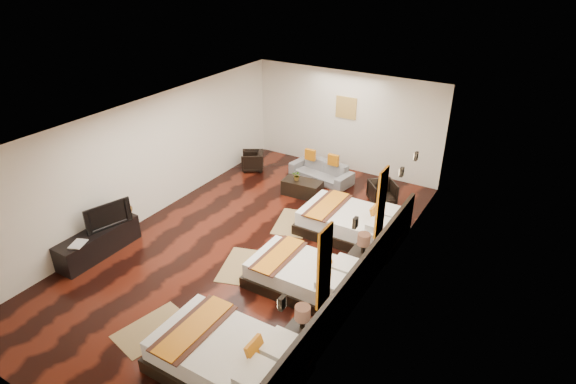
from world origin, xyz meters
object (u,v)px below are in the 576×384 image
Objects in this scene: bed_near at (228,357)px; bed_mid at (305,275)px; coffee_table at (302,188)px; book at (72,244)px; figurine at (125,208)px; nightstand_a at (302,336)px; armchair_left at (252,161)px; nightstand_b at (362,260)px; sofa at (321,171)px; armchair_right at (382,192)px; tv_console at (99,242)px; tv at (106,214)px; table_plant at (297,176)px; bed_far at (352,223)px.

bed_mid is at bearing 90.07° from bed_near.
book is at bearing -114.79° from coffee_table.
figurine is at bearing -122.38° from coffee_table.
figurine reaches higher than book.
armchair_left is at bearing 131.17° from nightstand_a.
sofa is at bearing 128.15° from nightstand_b.
armchair_right is at bearing 89.75° from bed_near.
nightstand_a reaches higher than bed_mid.
armchair_right reaches higher than coffee_table.
tv_console is 5.03m from coffee_table.
figurine reaches higher than bed_mid.
tv_console is 0.62m from tv.
nightstand_b is 0.91× the size of coffee_table.
armchair_right is at bearing 50.52° from tv_console.
table_plant is (-0.14, -1.08, 0.27)m from sofa.
nightstand_b is at bearing 15.53° from figurine.
bed_near is 1.18m from nightstand_a.
coffee_table is at bearing -11.96° from tv.
bed_far is at bearing -36.62° from tv.
armchair_left reaches higher than coffee_table.
armchair_left is (-3.86, 3.84, 0.01)m from bed_mid.
sofa is at bearing 67.14° from tv_console.
sofa reaches higher than coffee_table.
nightstand_a is 6.27m from sofa.
armchair_right is at bearing -24.16° from tv.
nightstand_b is at bearing -52.29° from tv.
bed_near is 3.74× the size of armchair_left.
armchair_left is (0.34, 5.65, -0.29)m from book.
nightstand_b is 0.51× the size of tv_console.
armchair_left is 3.89m from armchair_right.
tv_console is 0.64m from book.
armchair_left is 0.60× the size of coffee_table.
bed_far is at bearing -38.64° from sofa.
bed_near is 3.64× the size of armchair_right.
tv is (-4.89, -1.89, 0.51)m from nightstand_b.
coffee_table is (2.32, 3.66, -0.50)m from figurine.
bed_near is at bearing -91.79° from tv.
bed_near is 5.89m from table_plant.
sofa is (-2.62, 5.70, -0.06)m from nightstand_a.
sofa is at bearing 131.41° from bed_far.
armchair_left is 2.36× the size of table_plant.
sofa is at bearing 82.64° from table_plant.
sofa is 1.05m from coffee_table.
nightstand_b is 3.57m from table_plant.
book is at bearing -90.00° from tv_console.
nightstand_b is 3.56× the size of table_plant.
figurine is (-4.20, -0.44, 0.44)m from bed_mid.
nightstand_a is at bearing 50.73° from bed_near.
bed_far is 5.21m from tv.
nightstand_a is at bearing 9.79° from armchair_left.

